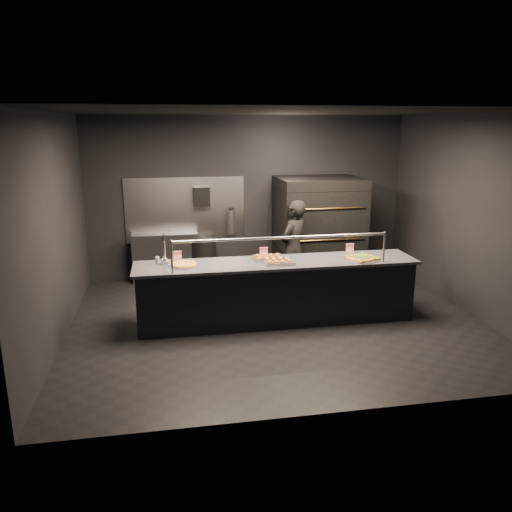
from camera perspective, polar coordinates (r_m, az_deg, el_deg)
name	(u,v)px	position (r m, az deg, el deg)	size (l,w,h in m)	color
room	(275,222)	(7.13, 2.19, 3.93)	(6.04, 6.00, 3.00)	black
service_counter	(277,291)	(7.35, 2.38, -4.05)	(4.10, 0.78, 1.37)	black
pizza_oven	(318,229)	(9.30, 7.10, 3.09)	(1.50, 1.23, 1.91)	black
prep_shelf	(166,257)	(9.42, -10.29, -0.12)	(1.20, 0.35, 0.90)	#99999E
towel_dispenser	(201,197)	(9.29, -6.26, 6.76)	(0.30, 0.20, 0.35)	black
fire_extinguisher	(231,222)	(9.43, -2.84, 3.93)	(0.14, 0.14, 0.51)	#B2B2B7
beer_tap	(164,255)	(7.14, -10.43, 0.10)	(0.12, 0.18, 0.48)	silver
round_pizza	(184,265)	(7.07, -8.24, -0.97)	(0.43, 0.43, 0.03)	silver
slider_tray_a	(268,258)	(7.31, 1.43, -0.20)	(0.46, 0.35, 0.07)	silver
slider_tray_b	(278,261)	(7.12, 2.58, -0.63)	(0.46, 0.37, 0.07)	silver
square_pizza	(362,258)	(7.48, 12.04, -0.25)	(0.51, 0.51, 0.05)	silver
condiment_jar	(159,260)	(7.26, -10.97, -0.45)	(0.14, 0.05, 0.09)	silver
tent_cards	(265,252)	(7.44, 1.08, 0.45)	(2.74, 0.04, 0.15)	white
trash_bin	(204,260)	(9.36, -5.98, -0.45)	(0.47, 0.47, 0.78)	black
worker	(294,248)	(8.46, 4.31, 0.93)	(0.60, 0.39, 1.63)	black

